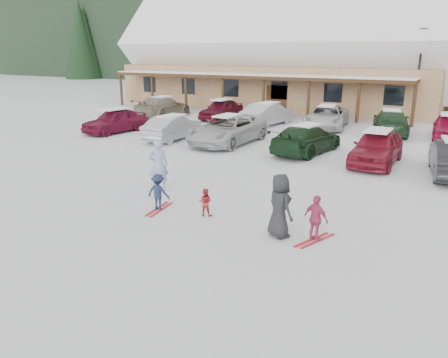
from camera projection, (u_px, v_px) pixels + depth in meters
The scene contains 22 objects.
ground at pixel (200, 217), 13.32m from camera, with size 160.00×160.00×0.00m, color white.
day_lodge at pixel (278, 62), 39.85m from camera, with size 29.12×12.50×10.38m.
lamp_post at pixel (419, 70), 30.92m from camera, with size 0.50×0.25×6.39m.
conifer_0 at pixel (145, 43), 48.98m from camera, with size 4.40×4.40×10.20m.
conifer_2 at pixel (177, 36), 60.59m from camera, with size 5.28×5.28×12.24m.
adult_skier at pixel (158, 165), 15.62m from camera, with size 0.69×0.45×1.90m, color #8C9AC2.
toddler_red at pixel (205, 202), 13.32m from camera, with size 0.43×0.33×0.88m, color #B2262E.
child_navy at pixel (158, 192), 13.78m from camera, with size 0.76×0.44×1.18m, color #192346.
skis_child_navy at pixel (159, 209), 13.94m from camera, with size 0.20×1.40×0.03m, color red.
child_magenta at pixel (316, 219), 11.47m from camera, with size 0.75×0.31×1.28m, color #BF3764.
skis_child_magenta at pixel (315, 240), 11.65m from camera, with size 0.20×1.40×0.03m, color red.
bystander_dark at pixel (280, 206), 11.69m from camera, with size 0.87×0.56×1.77m, color #232325.
parked_car_0 at pixel (115, 121), 26.98m from camera, with size 1.73×4.30×1.47m, color maroon.
parked_car_1 at pixel (172, 128), 24.73m from camera, with size 1.46×4.19×1.38m, color #A7A8AC.
parked_car_2 at pixel (227, 130), 23.69m from camera, with size 2.56×5.54×1.54m, color #B9B9B9.
parked_car_3 at pixel (307, 139), 21.53m from camera, with size 1.96×4.83×1.40m, color #153319.
parked_car_4 at pixel (377, 147), 19.36m from camera, with size 1.81×4.50×1.53m, color maroon.
parked_car_7 at pixel (163, 107), 33.15m from camera, with size 2.18×5.35×1.55m, color gray.
parked_car_8 at pixel (221, 109), 32.13m from camera, with size 1.73×4.30×1.46m, color #5C1020.
parked_car_9 at pixel (268, 114), 29.67m from camera, with size 1.61×4.61×1.52m, color #B2B1B5.
parked_car_10 at pixel (327, 117), 28.49m from camera, with size 2.45×5.32×1.48m, color silver.
parked_car_11 at pixel (391, 122), 26.41m from camera, with size 2.05×5.04×1.46m, color #213F24.
Camera 1 is at (6.69, -10.52, 4.88)m, focal length 35.00 mm.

